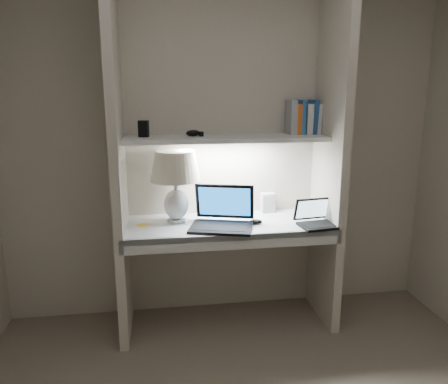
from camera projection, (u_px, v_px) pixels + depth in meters
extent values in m
cube|color=beige|center=(222.00, 149.00, 3.22)|extent=(3.20, 0.01, 2.50)
cube|color=beige|center=(118.00, 157.00, 2.85)|extent=(0.06, 0.55, 2.50)
cube|color=beige|center=(330.00, 152.00, 3.06)|extent=(0.06, 0.55, 2.50)
cube|color=white|center=(228.00, 225.00, 3.07)|extent=(1.40, 0.55, 0.04)
cube|color=silver|center=(234.00, 242.00, 2.83)|extent=(1.46, 0.03, 0.10)
cube|color=silver|center=(226.00, 138.00, 3.02)|extent=(1.40, 0.36, 0.03)
cube|color=white|center=(226.00, 142.00, 3.03)|extent=(0.60, 0.04, 0.02)
cylinder|color=white|center=(177.00, 220.00, 3.08)|extent=(0.13, 0.13, 0.02)
ellipsoid|color=white|center=(176.00, 204.00, 3.06)|extent=(0.17, 0.17, 0.22)
cylinder|color=white|center=(176.00, 187.00, 3.03)|extent=(0.03, 0.03, 0.09)
sphere|color=#FFD899|center=(176.00, 174.00, 3.00)|extent=(0.05, 0.05, 0.05)
cube|color=black|center=(221.00, 228.00, 2.93)|extent=(0.47, 0.39, 0.02)
cube|color=black|center=(221.00, 226.00, 2.92)|extent=(0.39, 0.29, 0.00)
cube|color=black|center=(225.00, 201.00, 3.06)|extent=(0.41, 0.19, 0.26)
cube|color=blue|center=(225.00, 202.00, 3.06)|extent=(0.36, 0.15, 0.21)
cube|color=black|center=(320.00, 226.00, 2.97)|extent=(0.30, 0.23, 0.02)
cube|color=black|center=(320.00, 224.00, 2.97)|extent=(0.25, 0.16, 0.00)
cube|color=black|center=(313.00, 209.00, 3.06)|extent=(0.28, 0.09, 0.16)
cube|color=#C8EBF6|center=(313.00, 209.00, 3.05)|extent=(0.25, 0.07, 0.13)
cube|color=silver|center=(268.00, 203.00, 3.32)|extent=(0.11, 0.08, 0.14)
ellipsoid|color=black|center=(256.00, 222.00, 3.03)|extent=(0.10, 0.07, 0.03)
torus|color=black|center=(232.00, 224.00, 3.01)|extent=(0.13, 0.13, 0.01)
cube|color=gold|center=(142.00, 225.00, 3.01)|extent=(0.10, 0.10, 0.00)
cube|color=silver|center=(316.00, 119.00, 3.17)|extent=(0.04, 0.16, 0.22)
cube|color=navy|center=(312.00, 117.00, 3.16)|extent=(0.05, 0.16, 0.24)
cube|color=silver|center=(307.00, 119.00, 3.16)|extent=(0.04, 0.16, 0.22)
cube|color=#2B72BC|center=(301.00, 117.00, 3.15)|extent=(0.03, 0.16, 0.24)
cube|color=orange|center=(296.00, 119.00, 3.15)|extent=(0.04, 0.16, 0.22)
cube|color=#9A9A9F|center=(291.00, 117.00, 3.14)|extent=(0.04, 0.16, 0.24)
cube|color=black|center=(144.00, 129.00, 2.96)|extent=(0.08, 0.06, 0.11)
ellipsoid|color=black|center=(193.00, 133.00, 3.00)|extent=(0.12, 0.11, 0.04)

